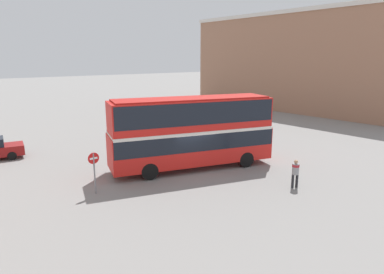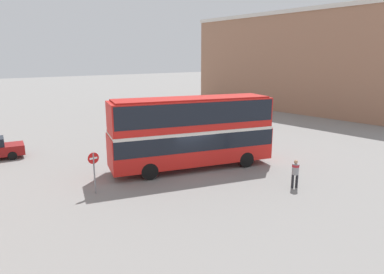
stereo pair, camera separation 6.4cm
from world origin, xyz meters
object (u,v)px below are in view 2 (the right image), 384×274
at_px(no_entry_sign, 94,166).
at_px(pedestrian_foreground, 295,171).
at_px(parked_car_kerb_far, 204,126).
at_px(double_decker_bus, 192,128).

bearing_deg(no_entry_sign, pedestrian_foreground, -35.92).
relative_size(pedestrian_foreground, no_entry_sign, 0.71).
relative_size(pedestrian_foreground, parked_car_kerb_far, 0.36).
distance_m(double_decker_bus, pedestrian_foreground, 6.95).
xyz_separation_m(double_decker_bus, no_entry_sign, (-6.78, 0.01, -1.14)).
height_order(double_decker_bus, parked_car_kerb_far, double_decker_bus).
xyz_separation_m(double_decker_bus, pedestrian_foreground, (2.09, -6.41, -1.68)).
height_order(parked_car_kerb_far, no_entry_sign, no_entry_sign).
bearing_deg(double_decker_bus, pedestrian_foreground, -53.25).
height_order(pedestrian_foreground, parked_car_kerb_far, parked_car_kerb_far).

